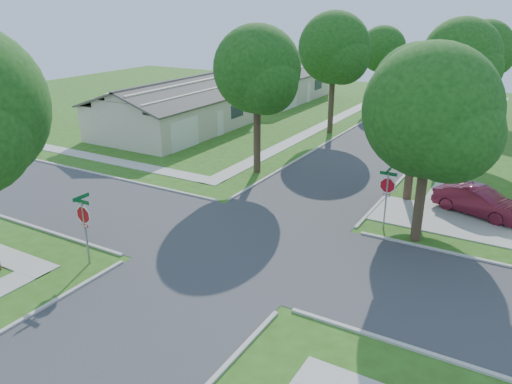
{
  "coord_description": "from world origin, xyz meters",
  "views": [
    {
      "loc": [
        10.27,
        -16.9,
        9.94
      ],
      "look_at": [
        -0.82,
        2.2,
        1.6
      ],
      "focal_mm": 35.0,
      "sensor_mm": 36.0,
      "label": 1
    }
  ],
  "objects": [
    {
      "name": "house_nw_far",
      "position": [
        -15.99,
        32.0,
        1.52
      ],
      "size": [
        8.42,
        13.6,
        4.23
      ],
      "color": "#B8AE91",
      "rests_on": "ground"
    },
    {
      "name": "tree_e_mid",
      "position": [
        4.76,
        21.01,
        6.25
      ],
      "size": [
        5.59,
        5.4,
        9.21
      ],
      "color": "#38281C",
      "rests_on": "ground"
    },
    {
      "name": "tree_e_near",
      "position": [
        4.75,
        9.01,
        5.64
      ],
      "size": [
        4.97,
        4.8,
        8.28
      ],
      "color": "#38281C",
      "rests_on": "ground"
    },
    {
      "name": "sidewalk_ne",
      "position": [
        6.1,
        26.0,
        0.02
      ],
      "size": [
        1.2,
        40.0,
        0.04
      ],
      "primitive_type": "cube",
      "color": "#9E9B91",
      "rests_on": "ground"
    },
    {
      "name": "car_curb_east",
      "position": [
        3.2,
        29.16,
        0.75
      ],
      "size": [
        2.33,
        4.61,
        1.51
      ],
      "primitive_type": "imported",
      "rotation": [
        0.0,
        0.0,
        -0.13
      ],
      "color": "black",
      "rests_on": "ground"
    },
    {
      "name": "driveway",
      "position": [
        7.9,
        7.1,
        0.03
      ],
      "size": [
        8.8,
        3.6,
        0.05
      ],
      "primitive_type": "cube",
      "color": "#9E9B91",
      "rests_on": "ground"
    },
    {
      "name": "road_ns",
      "position": [
        0.0,
        0.0,
        0.0
      ],
      "size": [
        7.0,
        100.0,
        0.02
      ],
      "primitive_type": "cube",
      "color": "#333335",
      "rests_on": "ground"
    },
    {
      "name": "stop_sign_sw",
      "position": [
        -4.7,
        -4.7,
        2.03
      ],
      "size": [
        1.05,
        0.8,
        2.98
      ],
      "color": "gray",
      "rests_on": "ground"
    },
    {
      "name": "tree_ne_corner",
      "position": [
        6.36,
        4.21,
        5.59
      ],
      "size": [
        5.8,
        5.6,
        8.66
      ],
      "color": "#38281C",
      "rests_on": "ground"
    },
    {
      "name": "stop_sign_ne",
      "position": [
        4.7,
        4.7,
        2.03
      ],
      "size": [
        1.05,
        0.8,
        2.98
      ],
      "color": "gray",
      "rests_on": "ground"
    },
    {
      "name": "house_nw_near",
      "position": [
        -15.99,
        15.0,
        1.52
      ],
      "size": [
        8.42,
        13.6,
        4.23
      ],
      "color": "#B8AE91",
      "rests_on": "ground"
    },
    {
      "name": "tree_w_far",
      "position": [
        -4.65,
        34.01,
        5.51
      ],
      "size": [
        4.76,
        4.6,
        8.04
      ],
      "color": "#38281C",
      "rests_on": "ground"
    },
    {
      "name": "car_curb_west",
      "position": [
        -1.71,
        39.57,
        0.64
      ],
      "size": [
        2.16,
        4.58,
        1.29
      ],
      "primitive_type": "imported",
      "rotation": [
        0.0,
        0.0,
        3.06
      ],
      "color": "black",
      "rests_on": "ground"
    },
    {
      "name": "car_driveway",
      "position": [
        8.28,
        8.7,
        0.71
      ],
      "size": [
        4.58,
        2.78,
        1.42
      ],
      "primitive_type": "imported",
      "rotation": [
        0.0,
        0.0,
        1.26
      ],
      "color": "#561121",
      "rests_on": "ground"
    },
    {
      "name": "tree_w_mid",
      "position": [
        -4.64,
        21.01,
        6.49
      ],
      "size": [
        5.8,
        5.6,
        9.56
      ],
      "color": "#38281C",
      "rests_on": "ground"
    },
    {
      "name": "ground",
      "position": [
        0.0,
        0.0,
        0.0
      ],
      "size": [
        100.0,
        100.0,
        0.0
      ],
      "primitive_type": "plane",
      "color": "#304F15",
      "rests_on": "ground"
    },
    {
      "name": "tree_w_near",
      "position": [
        -4.64,
        9.01,
        6.12
      ],
      "size": [
        5.38,
        5.2,
        8.97
      ],
      "color": "#38281C",
      "rests_on": "ground"
    },
    {
      "name": "sidewalk_nw",
      "position": [
        -6.1,
        26.0,
        0.02
      ],
      "size": [
        1.2,
        40.0,
        0.04
      ],
      "primitive_type": "cube",
      "color": "#9E9B91",
      "rests_on": "ground"
    },
    {
      "name": "tree_e_far",
      "position": [
        4.75,
        34.01,
        5.98
      ],
      "size": [
        5.17,
        5.0,
        8.72
      ],
      "color": "#38281C",
      "rests_on": "ground"
    }
  ]
}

